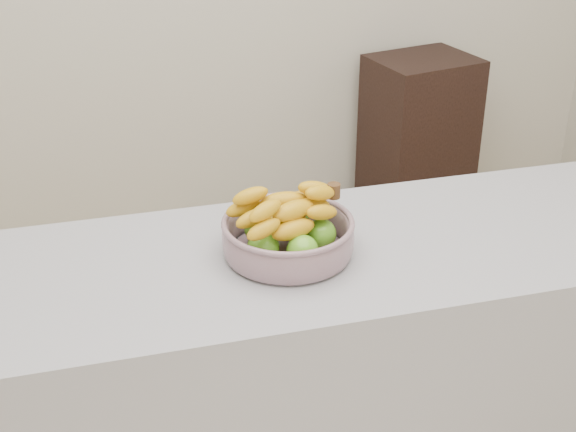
# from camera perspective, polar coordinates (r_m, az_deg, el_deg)

# --- Properties ---
(counter) EXTENTS (2.00, 0.60, 0.90)m
(counter) POSITION_cam_1_polar(r_m,az_deg,el_deg) (2.13, 1.02, -13.09)
(counter) COLOR gray
(counter) RESTS_ON ground
(cabinet) EXTENTS (0.52, 0.45, 0.81)m
(cabinet) POSITION_cam_1_polar(r_m,az_deg,el_deg) (3.84, 9.21, 5.18)
(cabinet) COLOR black
(cabinet) RESTS_ON ground
(fruit_bowl) EXTENTS (0.31, 0.31, 0.16)m
(fruit_bowl) POSITION_cam_1_polar(r_m,az_deg,el_deg) (1.84, -0.02, -1.27)
(fruit_bowl) COLOR #8F98AB
(fruit_bowl) RESTS_ON counter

